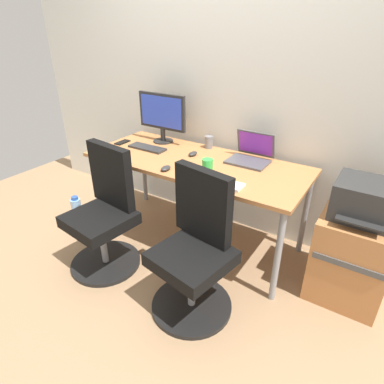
{
  "coord_description": "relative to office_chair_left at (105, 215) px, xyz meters",
  "views": [
    {
      "loc": [
        1.27,
        -2.02,
        1.71
      ],
      "look_at": [
        0.0,
        -0.05,
        0.48
      ],
      "focal_mm": 30.25,
      "sensor_mm": 36.0,
      "label": 1
    }
  ],
  "objects": [
    {
      "name": "mouse_by_monitor",
      "position": [
        0.33,
        0.34,
        0.34
      ],
      "size": [
        0.06,
        0.1,
        0.03
      ],
      "primitive_type": "ellipsoid",
      "color": "#2D2D2D",
      "rests_on": "desk"
    },
    {
      "name": "desk",
      "position": [
        0.41,
        0.62,
        0.26
      ],
      "size": [
        1.77,
        0.74,
        0.75
      ],
      "color": "#B77542",
      "rests_on": "ground"
    },
    {
      "name": "keyboard_by_monitor",
      "position": [
        -0.08,
        0.62,
        0.33
      ],
      "size": [
        0.34,
        0.12,
        0.02
      ],
      "primitive_type": "cube",
      "color": "#2D2D2D",
      "rests_on": "desk"
    },
    {
      "name": "water_bottle_on_floor",
      "position": [
        -0.62,
        0.2,
        -0.28
      ],
      "size": [
        0.09,
        0.09,
        0.31
      ],
      "color": "#8CBFF2",
      "rests_on": "ground"
    },
    {
      "name": "printer",
      "position": [
        1.65,
        0.66,
        0.31
      ],
      "size": [
        0.38,
        0.4,
        0.24
      ],
      "color": "#2D2D2D",
      "rests_on": "side_cabinet"
    },
    {
      "name": "ground_plane",
      "position": [
        0.41,
        0.62,
        -0.42
      ],
      "size": [
        5.28,
        5.28,
        0.0
      ],
      "primitive_type": "plane",
      "color": "#9E7A56"
    },
    {
      "name": "back_wall",
      "position": [
        0.41,
        1.07,
        0.88
      ],
      "size": [
        4.4,
        0.04,
        2.6
      ],
      "primitive_type": "cube",
      "color": "silver",
      "rests_on": "ground"
    },
    {
      "name": "keyboard_by_laptop",
      "position": [
        0.77,
        0.36,
        0.33
      ],
      "size": [
        0.34,
        0.12,
        0.02
      ],
      "primitive_type": "cube",
      "color": "silver",
      "rests_on": "desk"
    },
    {
      "name": "mouse_by_laptop",
      "position": [
        0.34,
        0.7,
        0.34
      ],
      "size": [
        0.06,
        0.1,
        0.03
      ],
      "primitive_type": "ellipsoid",
      "color": "#2D2D2D",
      "rests_on": "desk"
    },
    {
      "name": "office_chair_left",
      "position": [
        0.0,
        0.0,
        0.0
      ],
      "size": [
        0.54,
        0.54,
        0.94
      ],
      "color": "black",
      "rests_on": "ground"
    },
    {
      "name": "pen_cup",
      "position": [
        0.36,
        0.93,
        0.37
      ],
      "size": [
        0.07,
        0.07,
        0.1
      ],
      "primitive_type": "cylinder",
      "color": "slate",
      "rests_on": "desk"
    },
    {
      "name": "phone_near_monitor",
      "position": [
        -0.37,
        0.62,
        0.33
      ],
      "size": [
        0.07,
        0.14,
        0.01
      ],
      "primitive_type": "cube",
      "color": "black",
      "rests_on": "desk"
    },
    {
      "name": "side_cabinet",
      "position": [
        1.65,
        0.66,
        -0.12
      ],
      "size": [
        0.46,
        0.51,
        0.62
      ],
      "color": "#B77542",
      "rests_on": "ground"
    },
    {
      "name": "office_chair_right",
      "position": [
        0.81,
        -0.0,
        0.0
      ],
      "size": [
        0.54,
        0.54,
        0.94
      ],
      "color": "black",
      "rests_on": "ground"
    },
    {
      "name": "open_laptop",
      "position": [
        0.78,
        0.85,
        0.38
      ],
      "size": [
        0.31,
        0.28,
        0.22
      ],
      "color": "#4C4C51",
      "rests_on": "desk"
    },
    {
      "name": "coffee_mug",
      "position": [
        0.6,
        0.5,
        0.37
      ],
      "size": [
        0.08,
        0.08,
        0.09
      ],
      "primitive_type": "cylinder",
      "color": "green",
      "rests_on": "desk"
    },
    {
      "name": "desktop_monitor",
      "position": [
        -0.08,
        0.85,
        0.57
      ],
      "size": [
        0.48,
        0.18,
        0.43
      ],
      "color": "#262626",
      "rests_on": "desk"
    }
  ]
}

